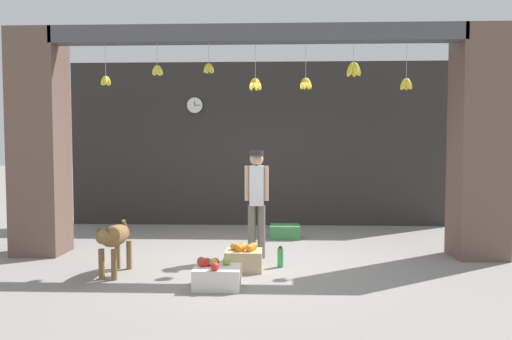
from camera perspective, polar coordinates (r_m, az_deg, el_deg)
name	(u,v)px	position (r m, az deg, el deg)	size (l,w,h in m)	color
ground_plane	(255,260)	(6.54, -0.13, -11.21)	(60.00, 60.00, 0.00)	gray
shop_back_wall	(260,144)	(9.27, 0.54, 3.25)	(7.71, 0.12, 3.29)	#2D2B28
shop_pillar_left	(40,143)	(7.48, -25.44, 3.02)	(0.70, 0.60, 3.29)	brown
shop_pillar_right	(479,143)	(7.27, 26.13, 3.01)	(0.70, 0.60, 3.29)	brown
storefront_awning	(257,37)	(6.64, 0.12, 16.30)	(5.81, 0.28, 0.91)	#4C4C51
dog	(114,238)	(5.99, -17.30, -8.17)	(0.29, 0.94, 0.68)	brown
shopkeeper	(257,196)	(6.53, 0.07, -3.26)	(0.34, 0.25, 1.54)	#6B665B
fruit_crate_oranges	(244,258)	(6.00, -1.54, -10.98)	(0.47, 0.36, 0.36)	tan
fruit_crate_apples	(216,275)	(5.33, -4.96, -12.97)	(0.53, 0.41, 0.33)	silver
produce_box_green	(285,232)	(8.04, 3.63, -7.69)	(0.52, 0.41, 0.23)	#387A42
water_bottle	(280,257)	(6.16, 3.07, -10.86)	(0.08, 0.08, 0.28)	#38934C
wall_clock	(195,105)	(9.35, -7.66, 8.03)	(0.33, 0.03, 0.33)	black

